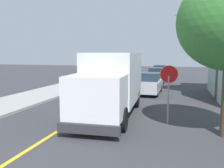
{
  "coord_description": "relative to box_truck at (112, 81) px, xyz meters",
  "views": [
    {
      "loc": [
        4.7,
        -1.98,
        3.13
      ],
      "look_at": [
        0.95,
        11.19,
        1.4
      ],
      "focal_mm": 37.73,
      "sensor_mm": 36.0,
      "label": 1
    }
  ],
  "objects": [
    {
      "name": "parked_car_mid",
      "position": [
        0.97,
        14.51,
        -0.97
      ],
      "size": [
        1.93,
        4.45,
        1.67
      ],
      "color": "black",
      "rests_on": "ground"
    },
    {
      "name": "parked_car_near",
      "position": [
        1.04,
        7.2,
        -0.97
      ],
      "size": [
        1.91,
        4.44,
        1.67
      ],
      "color": "#B7B7BC",
      "rests_on": "ground"
    },
    {
      "name": "stop_sign",
      "position": [
        2.9,
        -0.91,
        0.09
      ],
      "size": [
        0.8,
        0.1,
        2.65
      ],
      "color": "gray",
      "rests_on": "ground"
    },
    {
      "name": "centre_line_yellow",
      "position": [
        -1.38,
        0.4,
        -1.76
      ],
      "size": [
        0.16,
        56.0,
        0.01
      ],
      "primitive_type": "cube",
      "color": "gold",
      "rests_on": "ground"
    },
    {
      "name": "box_truck",
      "position": [
        0.0,
        0.0,
        0.0
      ],
      "size": [
        2.79,
        7.3,
        3.2
      ],
      "color": "silver",
      "rests_on": "ground"
    },
    {
      "name": "parked_car_far",
      "position": [
        0.79,
        21.23,
        -0.97
      ],
      "size": [
        1.89,
        4.44,
        1.67
      ],
      "color": "#4C564C",
      "rests_on": "ground"
    }
  ]
}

